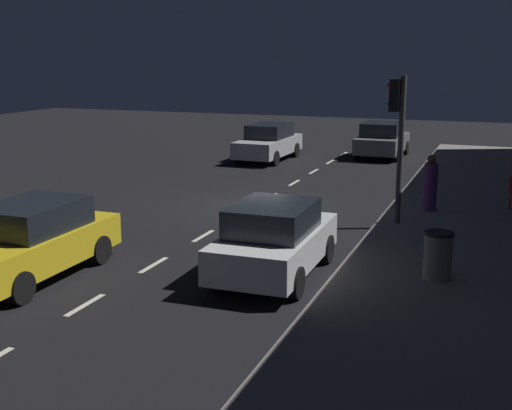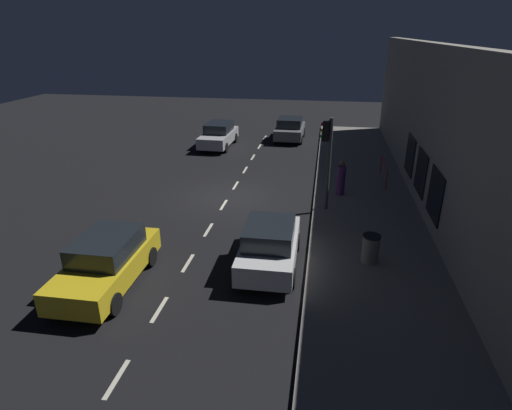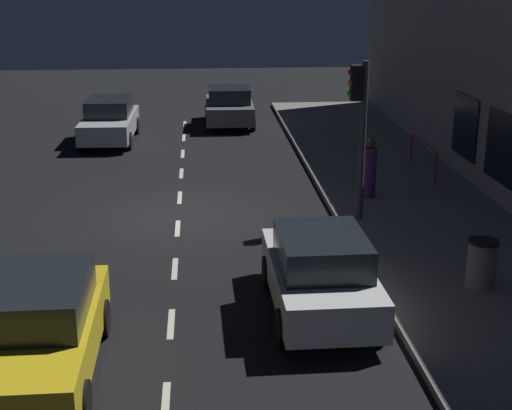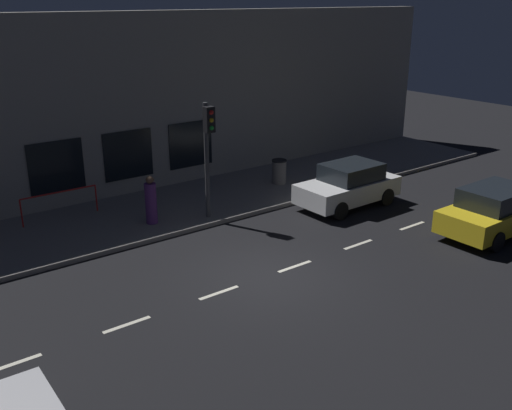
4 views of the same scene
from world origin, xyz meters
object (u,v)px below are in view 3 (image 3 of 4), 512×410
object	(u,v)px
traffic_light	(359,115)
pedestrian_0	(369,170)
parked_car_0	(37,329)
parked_car_2	(320,273)
trash_bin	(482,263)
parked_car_1	(229,106)
parked_car_3	(110,120)

from	to	relation	value
traffic_light	pedestrian_0	bearing A→B (deg)	67.92
traffic_light	parked_car_0	xyz separation A→B (m)	(-6.45, -6.81, -1.97)
pedestrian_0	traffic_light	bearing A→B (deg)	102.88
traffic_light	parked_car_2	bearing A→B (deg)	-109.03
parked_car_2	pedestrian_0	world-z (taller)	pedestrian_0
traffic_light	trash_bin	world-z (taller)	traffic_light
parked_car_0	pedestrian_0	size ratio (longest dim) A/B	2.64
traffic_light	parked_car_2	size ratio (longest dim) A/B	1.00
parked_car_1	trash_bin	xyz separation A→B (m)	(4.20, -16.94, -0.15)
parked_car_3	trash_bin	xyz separation A→B (m)	(8.74, -14.32, -0.15)
parked_car_3	pedestrian_0	xyz separation A→B (m)	(7.89, -8.16, 0.11)
traffic_light	parked_car_0	size ratio (longest dim) A/B	0.91
parked_car_0	parked_car_1	xyz separation A→B (m)	(3.84, 19.40, -0.00)
traffic_light	parked_car_2	world-z (taller)	traffic_light
pedestrian_0	trash_bin	distance (m)	6.22
parked_car_0	pedestrian_0	world-z (taller)	pedestrian_0
traffic_light	parked_car_3	size ratio (longest dim) A/B	0.89
parked_car_2	trash_bin	xyz separation A→B (m)	(3.29, 0.58, -0.15)
parked_car_3	pedestrian_0	bearing A→B (deg)	135.30
traffic_light	pedestrian_0	xyz separation A→B (m)	(0.74, 1.82, -1.87)
traffic_light	parked_car_1	size ratio (longest dim) A/B	1.02
traffic_light	pedestrian_0	world-z (taller)	traffic_light
parked_car_1	parked_car_3	bearing A→B (deg)	-149.16
traffic_light	trash_bin	distance (m)	5.09
parked_car_1	pedestrian_0	distance (m)	11.29
parked_car_0	trash_bin	distance (m)	8.41
parked_car_0	parked_car_3	distance (m)	16.80
parked_car_2	trash_bin	bearing A→B (deg)	9.19
parked_car_0	trash_bin	world-z (taller)	parked_car_0
parked_car_3	pedestrian_0	world-z (taller)	pedestrian_0
parked_car_1	parked_car_2	world-z (taller)	same
parked_car_0	parked_car_2	size ratio (longest dim) A/B	1.10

